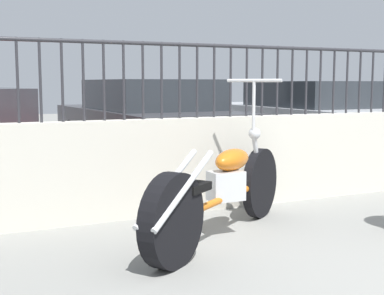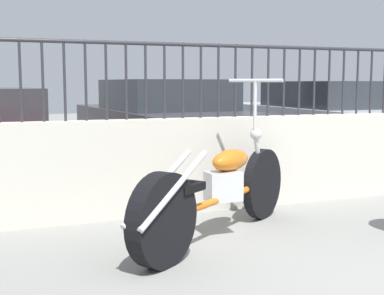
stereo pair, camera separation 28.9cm
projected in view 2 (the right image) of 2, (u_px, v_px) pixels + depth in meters
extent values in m
cube|color=beige|center=(259.00, 161.00, 5.52)|extent=(9.29, 0.18, 0.92)
cylinder|color=#2D2D33|center=(20.00, 80.00, 4.57)|extent=(0.02, 0.02, 0.72)
cylinder|color=#2D2D33|center=(43.00, 80.00, 4.64)|extent=(0.02, 0.02, 0.72)
cylinder|color=#2D2D33|center=(65.00, 81.00, 4.71)|extent=(0.02, 0.02, 0.72)
cylinder|color=#2D2D33|center=(86.00, 81.00, 4.77)|extent=(0.02, 0.02, 0.72)
cylinder|color=#2D2D33|center=(106.00, 81.00, 4.84)|extent=(0.02, 0.02, 0.72)
cylinder|color=#2D2D33|center=(126.00, 81.00, 4.91)|extent=(0.02, 0.02, 0.72)
cylinder|color=#2D2D33|center=(146.00, 81.00, 4.98)|extent=(0.02, 0.02, 0.72)
cylinder|color=#2D2D33|center=(165.00, 81.00, 5.04)|extent=(0.02, 0.02, 0.72)
cylinder|color=#2D2D33|center=(183.00, 81.00, 5.11)|extent=(0.02, 0.02, 0.72)
cylinder|color=#2D2D33|center=(201.00, 81.00, 5.18)|extent=(0.02, 0.02, 0.72)
cylinder|color=#2D2D33|center=(218.00, 81.00, 5.25)|extent=(0.02, 0.02, 0.72)
cylinder|color=#2D2D33|center=(235.00, 81.00, 5.31)|extent=(0.02, 0.02, 0.72)
cylinder|color=#2D2D33|center=(252.00, 81.00, 5.38)|extent=(0.02, 0.02, 0.72)
cylinder|color=#2D2D33|center=(268.00, 81.00, 5.45)|extent=(0.02, 0.02, 0.72)
cylinder|color=#2D2D33|center=(284.00, 81.00, 5.52)|extent=(0.02, 0.02, 0.72)
cylinder|color=#2D2D33|center=(299.00, 81.00, 5.59)|extent=(0.02, 0.02, 0.72)
cylinder|color=#2D2D33|center=(314.00, 81.00, 5.65)|extent=(0.02, 0.02, 0.72)
cylinder|color=#2D2D33|center=(329.00, 81.00, 5.72)|extent=(0.02, 0.02, 0.72)
cylinder|color=#2D2D33|center=(343.00, 81.00, 5.79)|extent=(0.02, 0.02, 0.72)
cylinder|color=#2D2D33|center=(357.00, 81.00, 5.86)|extent=(0.02, 0.02, 0.72)
cylinder|color=#2D2D33|center=(371.00, 81.00, 5.92)|extent=(0.02, 0.02, 0.72)
cylinder|color=#2D2D33|center=(384.00, 81.00, 5.99)|extent=(0.02, 0.02, 0.72)
cylinder|color=#2D2D33|center=(261.00, 47.00, 5.38)|extent=(9.29, 0.04, 0.04)
cylinder|color=black|center=(263.00, 184.00, 4.98)|extent=(0.58, 0.45, 0.65)
cylinder|color=black|center=(162.00, 220.00, 3.66)|extent=(0.62, 0.50, 0.67)
cylinder|color=orange|center=(220.00, 199.00, 4.32)|extent=(1.22, 0.89, 0.06)
cube|color=silver|center=(223.00, 186.00, 4.35)|extent=(0.28, 0.18, 0.24)
ellipsoid|color=orange|center=(231.00, 160.00, 4.43)|extent=(0.52, 0.45, 0.18)
cube|color=black|center=(187.00, 187.00, 3.89)|extent=(0.32, 0.29, 0.06)
cylinder|color=silver|center=(259.00, 158.00, 4.88)|extent=(0.21, 0.16, 0.51)
sphere|color=silver|center=(256.00, 134.00, 4.80)|extent=(0.11, 0.11, 0.11)
cylinder|color=silver|center=(255.00, 106.00, 4.75)|extent=(0.03, 0.03, 0.46)
cylinder|color=silver|center=(255.00, 80.00, 4.72)|extent=(0.33, 0.44, 0.03)
cylinder|color=silver|center=(175.00, 189.00, 3.64)|extent=(0.67, 0.50, 0.45)
cylinder|color=silver|center=(158.00, 186.00, 3.71)|extent=(0.67, 0.50, 0.45)
cylinder|color=black|center=(22.00, 142.00, 8.49)|extent=(0.15, 0.65, 0.64)
cylinder|color=black|center=(55.00, 167.00, 6.01)|extent=(0.15, 0.65, 0.64)
cylinder|color=black|center=(90.00, 138.00, 9.24)|extent=(0.14, 0.64, 0.64)
cylinder|color=black|center=(178.00, 134.00, 9.91)|extent=(0.14, 0.64, 0.64)
cylinder|color=black|center=(138.00, 156.00, 6.92)|extent=(0.14, 0.64, 0.64)
cylinder|color=black|center=(248.00, 150.00, 7.59)|extent=(0.14, 0.64, 0.64)
cube|color=#38383D|center=(161.00, 128.00, 8.39)|extent=(1.95, 4.22, 0.62)
cube|color=#2D3338|center=(166.00, 94.00, 8.14)|extent=(1.67, 2.06, 0.45)
cylinder|color=black|center=(245.00, 134.00, 9.88)|extent=(0.12, 0.64, 0.64)
cylinder|color=black|center=(325.00, 131.00, 10.48)|extent=(0.12, 0.64, 0.64)
cylinder|color=black|center=(329.00, 151.00, 7.41)|extent=(0.12, 0.64, 0.64)
cube|color=#B7BABF|center=(327.00, 125.00, 8.91)|extent=(1.93, 4.32, 0.64)
cube|color=#2D3338|center=(336.00, 94.00, 8.65)|extent=(1.70, 2.09, 0.41)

